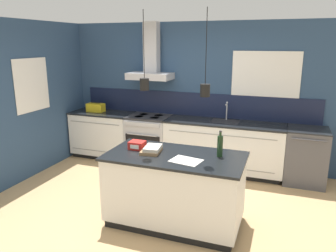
{
  "coord_description": "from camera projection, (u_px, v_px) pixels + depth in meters",
  "views": [
    {
      "loc": [
        1.6,
        -3.78,
        2.25
      ],
      "look_at": [
        0.01,
        0.59,
        1.05
      ],
      "focal_mm": 35.0,
      "sensor_mm": 36.0,
      "label": 1
    }
  ],
  "objects": [
    {
      "name": "wall_left",
      "position": [
        37.0,
        98.0,
        5.64
      ],
      "size": [
        0.08,
        3.8,
        2.6
      ],
      "color": "navy",
      "rests_on": "ground_plane"
    },
    {
      "name": "paper_pile",
      "position": [
        186.0,
        161.0,
        3.78
      ],
      "size": [
        0.39,
        0.32,
        0.01
      ],
      "color": "silver",
      "rests_on": "kitchen_island"
    },
    {
      "name": "oven_range",
      "position": [
        149.0,
        139.0,
        6.2
      ],
      "size": [
        0.78,
        0.66,
        0.91
      ],
      "color": "#B5B5BA",
      "rests_on": "ground_plane"
    },
    {
      "name": "yellow_toolbox",
      "position": [
        96.0,
        108.0,
        6.45
      ],
      "size": [
        0.34,
        0.18,
        0.19
      ],
      "color": "gold",
      "rests_on": "counter_run_left"
    },
    {
      "name": "counter_run_left",
      "position": [
        104.0,
        134.0,
        6.54
      ],
      "size": [
        1.22,
        0.64,
        0.91
      ],
      "color": "black",
      "rests_on": "ground_plane"
    },
    {
      "name": "ground_plane",
      "position": [
        153.0,
        209.0,
        4.53
      ],
      "size": [
        16.0,
        16.0,
        0.0
      ],
      "primitive_type": "plane",
      "color": "tan",
      "rests_on": "ground"
    },
    {
      "name": "book_stack",
      "position": [
        152.0,
        150.0,
        4.07
      ],
      "size": [
        0.26,
        0.32,
        0.08
      ],
      "color": "olive",
      "rests_on": "kitchen_island"
    },
    {
      "name": "red_supply_box",
      "position": [
        137.0,
        145.0,
        4.2
      ],
      "size": [
        0.19,
        0.17,
        0.1
      ],
      "color": "red",
      "rests_on": "kitchen_island"
    },
    {
      "name": "counter_run_sink",
      "position": [
        223.0,
        147.0,
        5.74
      ],
      "size": [
        2.06,
        0.64,
        1.24
      ],
      "color": "black",
      "rests_on": "ground_plane"
    },
    {
      "name": "kitchen_island",
      "position": [
        175.0,
        189.0,
        4.1
      ],
      "size": [
        1.69,
        0.89,
        0.91
      ],
      "color": "black",
      "rests_on": "ground_plane"
    },
    {
      "name": "bottle_on_island",
      "position": [
        220.0,
        146.0,
        3.9
      ],
      "size": [
        0.07,
        0.07,
        0.32
      ],
      "color": "#193319",
      "rests_on": "kitchen_island"
    },
    {
      "name": "wall_back",
      "position": [
        192.0,
        92.0,
        6.03
      ],
      "size": [
        5.6,
        2.38,
        2.6
      ],
      "color": "navy",
      "rests_on": "ground_plane"
    },
    {
      "name": "dishwasher",
      "position": [
        306.0,
        156.0,
        5.3
      ],
      "size": [
        0.63,
        0.65,
        0.91
      ],
      "color": "#4C4C51",
      "rests_on": "ground_plane"
    }
  ]
}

